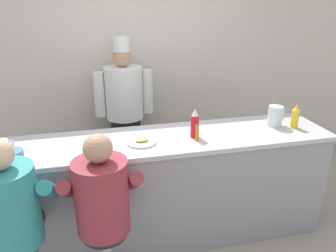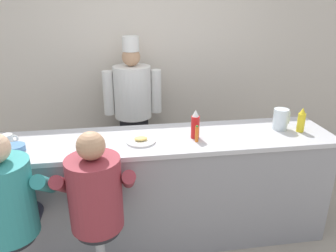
% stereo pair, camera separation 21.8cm
% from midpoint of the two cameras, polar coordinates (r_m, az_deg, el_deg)
% --- Properties ---
extents(wall_back, '(10.00, 0.06, 2.70)m').
position_cam_midpoint_polar(wall_back, '(4.18, -1.84, 10.16)').
color(wall_back, beige).
rests_on(wall_back, ground_plane).
extents(diner_counter, '(2.97, 0.68, 1.02)m').
position_cam_midpoint_polar(diner_counter, '(3.09, 1.78, -10.79)').
color(diner_counter, gray).
rests_on(diner_counter, ground_plane).
extents(ketchup_bottle_red, '(0.07, 0.07, 0.25)m').
position_cam_midpoint_polar(ketchup_bottle_red, '(2.82, 6.98, 0.15)').
color(ketchup_bottle_red, red).
rests_on(ketchup_bottle_red, diner_counter).
extents(mustard_bottle_yellow, '(0.07, 0.07, 0.23)m').
position_cam_midpoint_polar(mustard_bottle_yellow, '(3.22, 24.02, 0.84)').
color(mustard_bottle_yellow, yellow).
rests_on(mustard_bottle_yellow, diner_counter).
extents(hot_sauce_bottle_orange, '(0.03, 0.03, 0.14)m').
position_cam_midpoint_polar(hot_sauce_bottle_orange, '(2.77, 7.29, -1.42)').
color(hot_sauce_bottle_orange, orange).
rests_on(hot_sauce_bottle_orange, diner_counter).
extents(water_pitcher_clear, '(0.16, 0.14, 0.19)m').
position_cam_midpoint_polar(water_pitcher_clear, '(3.22, 20.87, 1.11)').
color(water_pitcher_clear, silver).
rests_on(water_pitcher_clear, diner_counter).
extents(breakfast_plate, '(0.25, 0.25, 0.05)m').
position_cam_midpoint_polar(breakfast_plate, '(2.76, -2.49, -2.60)').
color(breakfast_plate, white).
rests_on(breakfast_plate, diner_counter).
extents(cereal_bowl, '(0.16, 0.16, 0.05)m').
position_cam_midpoint_polar(cereal_bowl, '(2.82, -23.13, -3.57)').
color(cereal_bowl, '#4C7FB7').
rests_on(cereal_bowl, diner_counter).
extents(coffee_mug_white, '(0.14, 0.09, 0.08)m').
position_cam_midpoint_polar(coffee_mug_white, '(2.98, -24.27, -2.14)').
color(coffee_mug_white, white).
rests_on(coffee_mug_white, diner_counter).
extents(coffee_mug_blue, '(0.14, 0.09, 0.08)m').
position_cam_midpoint_polar(coffee_mug_blue, '(2.56, -10.88, -4.30)').
color(coffee_mug_blue, '#4C7AB2').
rests_on(coffee_mug_blue, diner_counter).
extents(diner_seated_teal, '(0.60, 0.59, 1.37)m').
position_cam_midpoint_polar(diner_seated_teal, '(2.51, -23.96, -12.07)').
color(diner_seated_teal, '#B2B5BA').
rests_on(diner_seated_teal, ground_plane).
extents(diner_seated_maroon, '(0.57, 0.57, 1.34)m').
position_cam_midpoint_polar(diner_seated_maroon, '(2.42, -9.88, -12.05)').
color(diner_seated_maroon, '#B2B5BA').
rests_on(diner_seated_maroon, ground_plane).
extents(cook_in_whites_near, '(0.69, 0.44, 1.77)m').
position_cam_midpoint_polar(cook_in_whites_near, '(3.96, -4.55, 3.81)').
color(cook_in_whites_near, '#232328').
rests_on(cook_in_whites_near, ground_plane).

